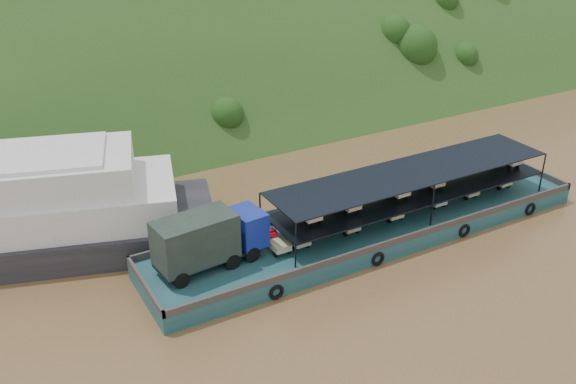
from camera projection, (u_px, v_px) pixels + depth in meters
ground at (331, 240)px, 47.66m from camera, size 160.00×160.00×0.00m
hillside at (165, 105)px, 75.74m from camera, size 140.00×39.60×39.60m
cargo_barge at (353, 226)px, 46.97m from camera, size 35.00×7.18×5.02m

